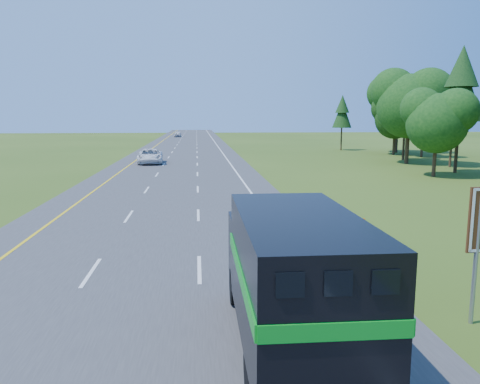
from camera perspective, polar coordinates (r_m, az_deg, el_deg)
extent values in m
cube|color=#38383A|center=(54.87, -7.15, 3.66)|extent=(15.00, 260.00, 0.04)
cube|color=yellow|center=(55.32, -12.87, 3.57)|extent=(0.15, 260.00, 0.01)
cube|color=white|center=(54.96, -1.40, 3.77)|extent=(0.15, 260.00, 0.01)
cylinder|color=black|center=(13.38, -0.49, -11.40)|extent=(0.33, 1.02, 1.02)
cylinder|color=black|center=(13.66, 7.81, -11.05)|extent=(0.33, 1.02, 1.02)
cylinder|color=black|center=(9.38, 1.76, -20.94)|extent=(0.33, 1.02, 1.02)
cylinder|color=black|center=(9.77, 13.87, -19.90)|extent=(0.33, 1.02, 1.02)
cube|color=black|center=(10.76, 6.16, -16.16)|extent=(2.26, 7.41, 0.26)
cube|color=black|center=(13.05, 3.82, -6.79)|extent=(2.27, 1.68, 1.76)
cube|color=black|center=(13.75, 3.30, -3.97)|extent=(2.03, 0.07, 0.55)
cube|color=black|center=(9.64, 7.05, -10.25)|extent=(2.34, 5.37, 2.54)
cube|color=#078A1A|center=(7.17, 11.70, -16.36)|extent=(2.31, 0.05, 0.28)
cube|color=#078A1A|center=(9.43, -0.03, -9.80)|extent=(0.07, 5.36, 0.28)
cube|color=#078A1A|center=(9.90, 13.81, -9.15)|extent=(0.07, 5.36, 0.28)
cube|color=black|center=(6.73, 6.13, -11.23)|extent=(0.42, 0.04, 0.37)
cube|color=black|center=(6.89, 11.90, -10.89)|extent=(0.42, 0.04, 0.37)
cube|color=black|center=(7.12, 17.34, -10.46)|extent=(0.42, 0.04, 0.37)
imported|color=silver|center=(53.40, -10.90, 4.32)|extent=(3.08, 6.03, 1.63)
imported|color=#B9BAC0|center=(121.54, -7.60, 7.01)|extent=(1.75, 4.25, 1.44)
cylinder|color=gray|center=(13.27, 26.79, -7.52)|extent=(0.11, 0.11, 3.33)
cube|color=orange|center=(19.83, 14.81, -4.76)|extent=(0.08, 0.04, 1.15)
cube|color=white|center=(19.75, 14.85, -3.88)|extent=(0.09, 0.05, 0.13)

